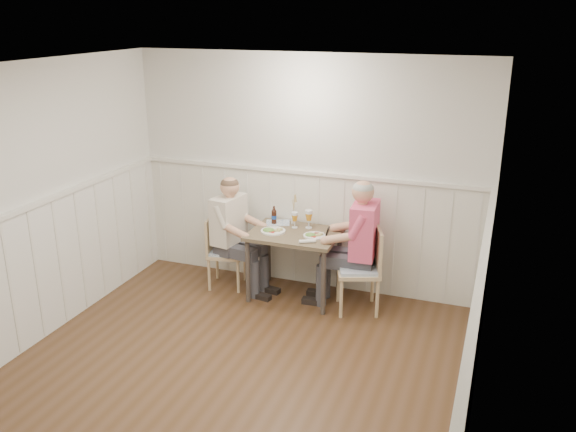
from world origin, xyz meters
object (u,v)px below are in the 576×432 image
object	(u,v)px
diner_cream	(232,242)
grass_vase	(293,210)
chair_right	(364,266)
dining_table	(294,241)
beer_bottle	(274,216)
chair_left	(222,249)
man_in_pink	(359,254)

from	to	relation	value
diner_cream	grass_vase	xyz separation A→B (m)	(0.62, 0.28, 0.36)
chair_right	grass_vase	bearing A→B (deg)	160.75
grass_vase	dining_table	bearing A→B (deg)	-67.09
diner_cream	grass_vase	distance (m)	0.77
beer_bottle	grass_vase	size ratio (longest dim) A/B	0.57
dining_table	chair_left	xyz separation A→B (m)	(-0.86, -0.01, -0.20)
chair_right	diner_cream	distance (m)	1.51
beer_bottle	man_in_pink	bearing A→B (deg)	-9.33
diner_cream	man_in_pink	bearing A→B (deg)	1.65
dining_table	man_in_pink	world-z (taller)	man_in_pink
chair_right	grass_vase	world-z (taller)	grass_vase
chair_right	beer_bottle	distance (m)	1.17
dining_table	grass_vase	xyz separation A→B (m)	(-0.11, 0.26, 0.26)
dining_table	beer_bottle	size ratio (longest dim) A/B	4.61
man_in_pink	diner_cream	world-z (taller)	man_in_pink
diner_cream	grass_vase	world-z (taller)	diner_cream
dining_table	chair_left	world-z (taller)	chair_left
chair_left	man_in_pink	bearing A→B (deg)	1.19
man_in_pink	beer_bottle	bearing A→B (deg)	170.67
dining_table	chair_right	size ratio (longest dim) A/B	1.04
dining_table	diner_cream	distance (m)	0.73
chair_right	man_in_pink	world-z (taller)	man_in_pink
chair_left	grass_vase	size ratio (longest dim) A/B	2.27
man_in_pink	beer_bottle	world-z (taller)	man_in_pink
chair_right	grass_vase	size ratio (longest dim) A/B	2.52
chair_right	beer_bottle	xyz separation A→B (m)	(-1.09, 0.24, 0.35)
chair_right	beer_bottle	world-z (taller)	beer_bottle
man_in_pink	diner_cream	bearing A→B (deg)	-178.35
man_in_pink	grass_vase	world-z (taller)	man_in_pink
chair_right	grass_vase	distance (m)	1.03
man_in_pink	diner_cream	size ratio (longest dim) A/B	1.07
chair_right	chair_left	xyz separation A→B (m)	(-1.64, 0.04, -0.05)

